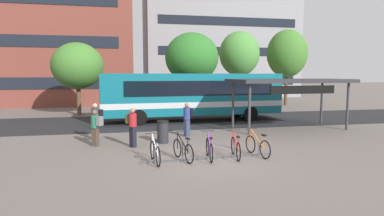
{
  "coord_description": "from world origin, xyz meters",
  "views": [
    {
      "loc": [
        -2.99,
        -11.31,
        3.15
      ],
      "look_at": [
        0.17,
        4.33,
        1.46
      ],
      "focal_mm": 29.74,
      "sensor_mm": 36.0,
      "label": 1
    }
  ],
  "objects_px": {
    "commuter_black_pack_1": "(187,117)",
    "commuter_grey_pack_2": "(96,125)",
    "city_bus": "(192,95)",
    "parked_bicycle_purple_2": "(209,149)",
    "parked_bicycle_black_1": "(183,150)",
    "commuter_olive_pack_0": "(132,125)",
    "transit_shelter": "(290,82)",
    "commuter_black_pack_3": "(96,119)",
    "street_tree_2": "(192,58)",
    "street_tree_0": "(78,66)",
    "parked_bicycle_white_0": "(155,152)",
    "parked_bicycle_orange_4": "(258,146)",
    "trash_bin": "(163,132)",
    "street_tree_1": "(239,54)",
    "street_tree_3": "(287,54)",
    "parked_bicycle_red_3": "(236,148)"
  },
  "relations": [
    {
      "from": "commuter_black_pack_1",
      "to": "commuter_grey_pack_2",
      "type": "bearing_deg",
      "value": -15.68
    },
    {
      "from": "city_bus",
      "to": "parked_bicycle_purple_2",
      "type": "bearing_deg",
      "value": 79.46
    },
    {
      "from": "parked_bicycle_purple_2",
      "to": "commuter_black_pack_1",
      "type": "xyz_separation_m",
      "value": [
        0.01,
        4.49,
        0.61
      ]
    },
    {
      "from": "parked_bicycle_black_1",
      "to": "commuter_black_pack_1",
      "type": "bearing_deg",
      "value": -28.02
    },
    {
      "from": "commuter_olive_pack_0",
      "to": "parked_bicycle_purple_2",
      "type": "bearing_deg",
      "value": 12.45
    },
    {
      "from": "transit_shelter",
      "to": "commuter_black_pack_3",
      "type": "relative_size",
      "value": 3.91
    },
    {
      "from": "parked_bicycle_purple_2",
      "to": "street_tree_2",
      "type": "relative_size",
      "value": 0.26
    },
    {
      "from": "street_tree_0",
      "to": "commuter_grey_pack_2",
      "type": "bearing_deg",
      "value": -78.48
    },
    {
      "from": "parked_bicycle_white_0",
      "to": "commuter_black_pack_1",
      "type": "bearing_deg",
      "value": -30.52
    },
    {
      "from": "street_tree_2",
      "to": "parked_bicycle_orange_4",
      "type": "bearing_deg",
      "value": -91.46
    },
    {
      "from": "transit_shelter",
      "to": "street_tree_0",
      "type": "bearing_deg",
      "value": 142.49
    },
    {
      "from": "parked_bicycle_black_1",
      "to": "trash_bin",
      "type": "relative_size",
      "value": 1.62
    },
    {
      "from": "commuter_grey_pack_2",
      "to": "parked_bicycle_black_1",
      "type": "bearing_deg",
      "value": 173.21
    },
    {
      "from": "street_tree_1",
      "to": "commuter_olive_pack_0",
      "type": "bearing_deg",
      "value": -124.17
    },
    {
      "from": "commuter_black_pack_3",
      "to": "street_tree_2",
      "type": "xyz_separation_m",
      "value": [
        6.78,
        10.54,
        3.5
      ]
    },
    {
      "from": "commuter_black_pack_3",
      "to": "street_tree_0",
      "type": "xyz_separation_m",
      "value": [
        -2.21,
        10.05,
        2.75
      ]
    },
    {
      "from": "trash_bin",
      "to": "street_tree_3",
      "type": "distance_m",
      "value": 21.61
    },
    {
      "from": "transit_shelter",
      "to": "commuter_grey_pack_2",
      "type": "height_order",
      "value": "transit_shelter"
    },
    {
      "from": "parked_bicycle_black_1",
      "to": "street_tree_3",
      "type": "distance_m",
      "value": 23.73
    },
    {
      "from": "parked_bicycle_white_0",
      "to": "street_tree_2",
      "type": "distance_m",
      "value": 16.16
    },
    {
      "from": "parked_bicycle_purple_2",
      "to": "commuter_olive_pack_0",
      "type": "relative_size",
      "value": 1.01
    },
    {
      "from": "parked_bicycle_black_1",
      "to": "commuter_black_pack_3",
      "type": "xyz_separation_m",
      "value": [
        -3.45,
        4.32,
        0.65
      ]
    },
    {
      "from": "commuter_black_pack_1",
      "to": "parked_bicycle_purple_2",
      "type": "bearing_deg",
      "value": 55.89
    },
    {
      "from": "commuter_grey_pack_2",
      "to": "transit_shelter",
      "type": "bearing_deg",
      "value": -131.65
    },
    {
      "from": "parked_bicycle_red_3",
      "to": "street_tree_2",
      "type": "bearing_deg",
      "value": 2.88
    },
    {
      "from": "street_tree_2",
      "to": "parked_bicycle_purple_2",
      "type": "bearing_deg",
      "value": -98.92
    },
    {
      "from": "commuter_olive_pack_0",
      "to": "commuter_black_pack_1",
      "type": "height_order",
      "value": "commuter_black_pack_1"
    },
    {
      "from": "street_tree_3",
      "to": "commuter_grey_pack_2",
      "type": "bearing_deg",
      "value": -137.81
    },
    {
      "from": "commuter_grey_pack_2",
      "to": "trash_bin",
      "type": "xyz_separation_m",
      "value": [
        2.94,
        0.11,
        -0.41
      ]
    },
    {
      "from": "street_tree_2",
      "to": "street_tree_0",
      "type": "bearing_deg",
      "value": -176.92
    },
    {
      "from": "parked_bicycle_orange_4",
      "to": "transit_shelter",
      "type": "xyz_separation_m",
      "value": [
        4.24,
        5.41,
        2.32
      ]
    },
    {
      "from": "city_bus",
      "to": "street_tree_3",
      "type": "distance_m",
      "value": 15.01
    },
    {
      "from": "street_tree_2",
      "to": "trash_bin",
      "type": "bearing_deg",
      "value": -107.6
    },
    {
      "from": "city_bus",
      "to": "commuter_olive_pack_0",
      "type": "height_order",
      "value": "city_bus"
    },
    {
      "from": "transit_shelter",
      "to": "street_tree_3",
      "type": "xyz_separation_m",
      "value": [
        6.7,
        13.14,
        2.52
      ]
    },
    {
      "from": "parked_bicycle_black_1",
      "to": "parked_bicycle_purple_2",
      "type": "bearing_deg",
      "value": -108.54
    },
    {
      "from": "commuter_black_pack_1",
      "to": "street_tree_2",
      "type": "relative_size",
      "value": 0.26
    },
    {
      "from": "commuter_black_pack_1",
      "to": "street_tree_0",
      "type": "bearing_deg",
      "value": -90.18
    },
    {
      "from": "parked_bicycle_red_3",
      "to": "parked_bicycle_orange_4",
      "type": "bearing_deg",
      "value": -74.61
    },
    {
      "from": "parked_bicycle_black_1",
      "to": "trash_bin",
      "type": "bearing_deg",
      "value": -8.04
    },
    {
      "from": "commuter_grey_pack_2",
      "to": "street_tree_3",
      "type": "height_order",
      "value": "street_tree_3"
    },
    {
      "from": "trash_bin",
      "to": "street_tree_3",
      "type": "xyz_separation_m",
      "value": [
        14.29,
        15.51,
        4.7
      ]
    },
    {
      "from": "commuter_black_pack_1",
      "to": "commuter_black_pack_3",
      "type": "relative_size",
      "value": 0.96
    },
    {
      "from": "parked_bicycle_red_3",
      "to": "street_tree_0",
      "type": "bearing_deg",
      "value": 35.94
    },
    {
      "from": "parked_bicycle_orange_4",
      "to": "commuter_olive_pack_0",
      "type": "height_order",
      "value": "commuter_olive_pack_0"
    },
    {
      "from": "parked_bicycle_orange_4",
      "to": "parked_bicycle_black_1",
      "type": "bearing_deg",
      "value": 81.52
    },
    {
      "from": "parked_bicycle_white_0",
      "to": "street_tree_1",
      "type": "height_order",
      "value": "street_tree_1"
    },
    {
      "from": "parked_bicycle_orange_4",
      "to": "commuter_olive_pack_0",
      "type": "xyz_separation_m",
      "value": [
        -4.73,
        2.46,
        0.6
      ]
    },
    {
      "from": "trash_bin",
      "to": "parked_bicycle_purple_2",
      "type": "bearing_deg",
      "value": -66.34
    },
    {
      "from": "parked_bicycle_red_3",
      "to": "street_tree_2",
      "type": "xyz_separation_m",
      "value": [
        1.31,
        14.9,
        4.14
      ]
    }
  ]
}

